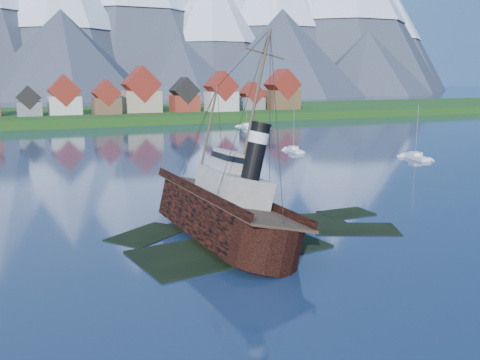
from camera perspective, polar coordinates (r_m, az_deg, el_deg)
name	(u,v)px	position (r m, az deg, el deg)	size (l,w,h in m)	color
ground	(250,240)	(54.10, 1.10, -6.44)	(1400.00, 1400.00, 0.00)	#192A46
shoal	(257,236)	(56.78, 1.83, -5.96)	(31.71, 21.24, 1.14)	black
shore_bank	(67,119)	(218.55, -17.99, 6.18)	(600.00, 80.00, 3.20)	#1B4213
seawall	(80,128)	(180.90, -16.74, 5.36)	(600.00, 2.50, 2.00)	#3F3D38
tugboat_wreck	(211,208)	(55.42, -3.07, -3.01)	(6.53, 28.15, 22.31)	black
sailboat_d	(293,151)	(118.26, 5.72, 3.15)	(2.78, 7.48, 9.97)	white
sailboat_e	(247,127)	(174.49, 0.72, 5.72)	(4.65, 10.36, 11.67)	white
sailboat_f	(415,157)	(112.96, 18.20, 2.31)	(3.52, 8.28, 11.28)	white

